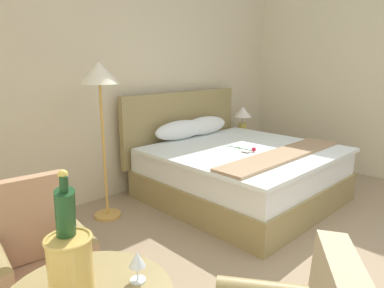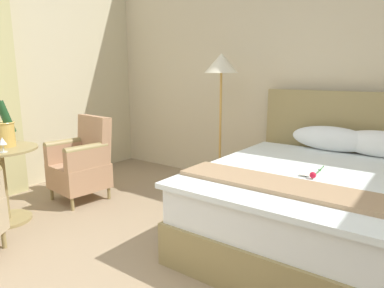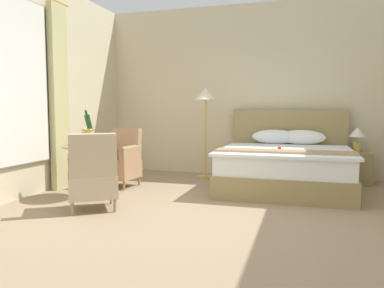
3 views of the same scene
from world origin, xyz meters
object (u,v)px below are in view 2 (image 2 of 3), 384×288
object	(u,v)px
bed	(331,204)
side_table_round	(2,179)
champagne_bucket	(5,130)
armchair_by_window	(82,163)
floor_lamp_brass	(221,74)
wine_glass_near_edge	(2,142)

from	to	relation	value
bed	side_table_round	world-z (taller)	bed
champagne_bucket	armchair_by_window	distance (m)	0.88
floor_lamp_brass	champagne_bucket	xyz separation A→B (m)	(-1.23, -1.88, -0.51)
side_table_round	wine_glass_near_edge	size ratio (longest dim) A/B	5.43
side_table_round	champagne_bucket	distance (m)	0.47
floor_lamp_brass	side_table_round	distance (m)	2.50
armchair_by_window	side_table_round	bearing A→B (deg)	-96.46
armchair_by_window	champagne_bucket	bearing A→B (deg)	-98.79
side_table_round	armchair_by_window	distance (m)	0.83
side_table_round	wine_glass_near_edge	bearing A→B (deg)	-14.38
bed	wine_glass_near_edge	bearing A→B (deg)	-149.86
champagne_bucket	wine_glass_near_edge	distance (m)	0.27
champagne_bucket	bed	bearing A→B (deg)	25.68
bed	champagne_bucket	size ratio (longest dim) A/B	4.00
bed	armchair_by_window	xyz separation A→B (m)	(-2.55, -0.54, 0.07)
champagne_bucket	wine_glass_near_edge	xyz separation A→B (m)	(0.22, -0.14, -0.07)
floor_lamp_brass	wine_glass_near_edge	xyz separation A→B (m)	(-1.01, -2.01, -0.58)
floor_lamp_brass	armchair_by_window	size ratio (longest dim) A/B	1.74
champagne_bucket	floor_lamp_brass	bearing A→B (deg)	56.76
side_table_round	champagne_bucket	size ratio (longest dim) A/B	1.41
champagne_bucket	armchair_by_window	size ratio (longest dim) A/B	0.55
floor_lamp_brass	bed	bearing A→B (deg)	-22.47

